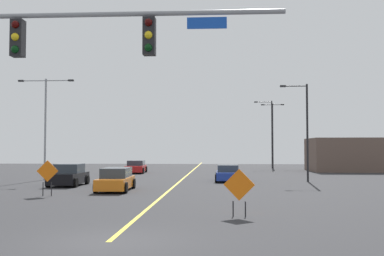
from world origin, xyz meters
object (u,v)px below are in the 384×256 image
(car_red_distant, at_px, (136,167))
(construction_sign_left_lane, at_px, (47,173))
(street_lamp_near_left, at_px, (45,119))
(street_lamp_far_left, at_px, (273,130))
(street_lamp_near_right, at_px, (271,131))
(construction_sign_median_near, at_px, (239,187))
(car_blue_approaching, at_px, (228,174))
(car_orange_near, at_px, (116,180))
(street_lamp_far_right, at_px, (305,127))
(car_black_passing, at_px, (69,176))

(car_red_distant, bearing_deg, construction_sign_left_lane, -91.45)
(street_lamp_near_left, xyz_separation_m, car_red_distant, (5.52, 11.01, -4.37))
(street_lamp_far_left, bearing_deg, construction_sign_left_lane, -113.92)
(street_lamp_near_right, bearing_deg, construction_sign_median_near, -98.15)
(street_lamp_near_right, bearing_deg, car_blue_approaching, -104.37)
(street_lamp_near_right, height_order, street_lamp_far_left, street_lamp_near_right)
(construction_sign_left_lane, bearing_deg, car_orange_near, 47.85)
(street_lamp_near_left, bearing_deg, street_lamp_far_right, -2.06)
(car_blue_approaching, bearing_deg, construction_sign_left_lane, -130.53)
(street_lamp_far_left, distance_m, car_blue_approaching, 26.92)
(car_orange_near, xyz_separation_m, car_blue_approaching, (6.99, 8.37, -0.07))
(street_lamp_near_left, distance_m, car_red_distant, 13.07)
(car_orange_near, relative_size, car_red_distant, 1.01)
(car_blue_approaching, bearing_deg, street_lamp_near_right, 75.63)
(car_blue_approaching, relative_size, car_red_distant, 0.94)
(car_black_passing, distance_m, car_red_distant, 16.53)
(street_lamp_far_right, bearing_deg, street_lamp_near_left, 177.94)
(car_black_passing, xyz_separation_m, car_blue_approaching, (11.09, 4.93, -0.09))
(car_black_passing, bearing_deg, car_orange_near, -40.10)
(construction_sign_median_near, height_order, car_red_distant, construction_sign_median_near)
(construction_sign_left_lane, bearing_deg, street_lamp_near_left, 112.01)
(street_lamp_far_left, distance_m, car_red_distant, 21.85)
(street_lamp_near_right, height_order, car_red_distant, street_lamp_near_right)
(street_lamp_far_right, relative_size, construction_sign_median_near, 4.23)
(street_lamp_near_left, bearing_deg, car_red_distant, 63.39)
(street_lamp_far_right, xyz_separation_m, car_black_passing, (-17.08, -4.68, -3.55))
(street_lamp_far_left, xyz_separation_m, construction_sign_left_lane, (-16.59, -37.40, -3.82))
(street_lamp_near_right, distance_m, street_lamp_near_left, 31.38)
(street_lamp_far_left, bearing_deg, street_lamp_far_right, -91.34)
(street_lamp_near_left, distance_m, car_black_passing, 7.93)
(street_lamp_near_right, distance_m, car_black_passing, 33.74)
(street_lamp_near_left, distance_m, construction_sign_left_lane, 13.69)
(street_lamp_near_left, bearing_deg, construction_sign_median_near, -51.81)
(street_lamp_near_right, relative_size, street_lamp_far_right, 1.16)
(street_lamp_near_right, bearing_deg, street_lamp_near_left, -132.07)
(construction_sign_median_near, xyz_separation_m, car_blue_approaching, (-0.04, 18.51, -0.52))
(street_lamp_far_left, relative_size, street_lamp_near_left, 1.04)
(construction_sign_left_lane, bearing_deg, car_black_passing, 99.17)
(street_lamp_far_right, relative_size, car_red_distant, 1.65)
(street_lamp_far_right, xyz_separation_m, car_red_distant, (-15.40, 11.76, -3.61))
(street_lamp_far_left, relative_size, car_black_passing, 2.17)
(street_lamp_near_right, xyz_separation_m, street_lamp_far_right, (-0.11, -24.05, -0.65))
(street_lamp_far_left, distance_m, street_lamp_near_left, 33.14)
(car_red_distant, bearing_deg, street_lamp_near_right, 38.39)
(street_lamp_far_right, distance_m, construction_sign_median_near, 19.47)
(car_red_distant, bearing_deg, car_orange_near, -83.08)
(car_orange_near, bearing_deg, construction_sign_left_lane, -132.15)
(street_lamp_near_left, relative_size, car_black_passing, 2.08)
(street_lamp_near_right, distance_m, street_lamp_far_right, 24.05)
(construction_sign_left_lane, bearing_deg, street_lamp_far_right, 35.61)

